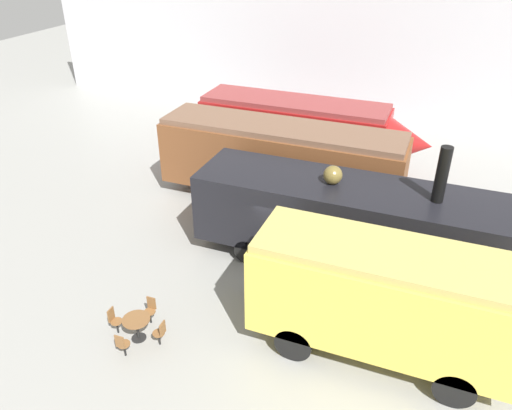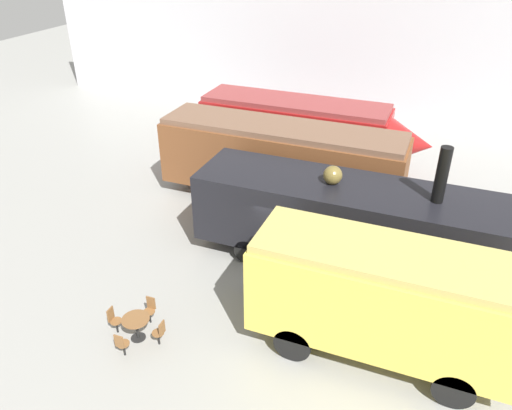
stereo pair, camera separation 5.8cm
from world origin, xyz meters
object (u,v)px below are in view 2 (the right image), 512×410
(passenger_coach_wooden, at_px, (281,158))
(visitor_person, at_px, (257,269))
(steam_locomotive, at_px, (344,218))
(cafe_table_near, at_px, (136,323))
(streamlined_locomotive, at_px, (309,128))
(passenger_coach_vintage, at_px, (383,295))
(cafe_chair_0, at_px, (160,332))

(passenger_coach_wooden, distance_m, visitor_person, 6.45)
(steam_locomotive, relative_size, visitor_person, 6.09)
(cafe_table_near, distance_m, visitor_person, 4.16)
(streamlined_locomotive, height_order, passenger_coach_vintage, passenger_coach_vintage)
(passenger_coach_vintage, bearing_deg, cafe_chair_0, -160.70)
(passenger_coach_vintage, height_order, cafe_table_near, passenger_coach_vintage)
(streamlined_locomotive, xyz_separation_m, cafe_chair_0, (-0.37, -13.51, -1.44))
(visitor_person, bearing_deg, steam_locomotive, 50.55)
(streamlined_locomotive, relative_size, passenger_coach_wooden, 1.08)
(cafe_chair_0, bearing_deg, passenger_coach_wooden, -93.75)
(cafe_table_near, relative_size, cafe_chair_0, 0.94)
(steam_locomotive, distance_m, visitor_person, 3.56)
(passenger_coach_wooden, height_order, passenger_coach_vintage, passenger_coach_vintage)
(passenger_coach_wooden, xyz_separation_m, passenger_coach_vintage, (5.50, -7.46, 0.05))
(steam_locomotive, xyz_separation_m, passenger_coach_vintage, (1.94, -3.91, 0.21))
(steam_locomotive, bearing_deg, passenger_coach_wooden, 135.09)
(passenger_coach_wooden, distance_m, cafe_chair_0, 9.62)
(steam_locomotive, xyz_separation_m, cafe_table_near, (-4.66, -5.97, -1.29))
(passenger_coach_vintage, relative_size, cafe_table_near, 8.65)
(visitor_person, bearing_deg, streamlined_locomotive, 97.39)
(cafe_table_near, bearing_deg, steam_locomotive, 52.04)
(streamlined_locomotive, bearing_deg, visitor_person, -82.61)
(streamlined_locomotive, relative_size, passenger_coach_vintage, 1.58)
(passenger_coach_wooden, distance_m, cafe_table_near, 9.69)
(streamlined_locomotive, xyz_separation_m, steam_locomotive, (3.51, -7.56, -0.09))
(passenger_coach_vintage, bearing_deg, steam_locomotive, 116.37)
(passenger_coach_vintage, height_order, cafe_chair_0, passenger_coach_vintage)
(visitor_person, bearing_deg, cafe_table_near, -126.72)
(passenger_coach_wooden, height_order, visitor_person, passenger_coach_wooden)
(passenger_coach_wooden, distance_m, passenger_coach_vintage, 9.27)
(cafe_table_near, xyz_separation_m, visitor_person, (2.48, 3.32, 0.34))
(passenger_coach_wooden, xyz_separation_m, steam_locomotive, (3.56, -3.55, -0.15))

